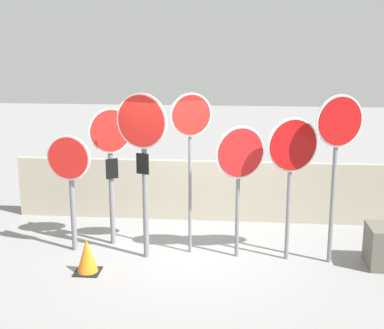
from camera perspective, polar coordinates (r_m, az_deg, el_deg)
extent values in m
plane|color=gray|center=(8.90, 0.35, -9.38)|extent=(40.00, 40.00, 0.00)
cube|color=#A89E89|center=(10.28, 1.16, -2.80)|extent=(7.25, 0.12, 1.17)
cylinder|color=slate|center=(8.92, -12.66, -3.10)|extent=(0.09, 0.09, 1.93)
cylinder|color=white|center=(8.71, -13.05, 0.69)|extent=(0.73, 0.11, 0.73)
cylinder|color=red|center=(8.69, -13.10, 0.67)|extent=(0.67, 0.10, 0.67)
cylinder|color=slate|center=(9.02, -8.63, -1.45)|extent=(0.08, 0.08, 2.32)
cylinder|color=white|center=(8.79, -8.68, 3.60)|extent=(0.64, 0.42, 0.75)
cylinder|color=red|center=(8.78, -8.64, 3.58)|extent=(0.59, 0.39, 0.69)
cube|color=black|center=(8.92, -8.53, -0.45)|extent=(0.19, 0.13, 0.34)
cylinder|color=slate|center=(8.38, -5.03, -1.86)|extent=(0.09, 0.09, 2.50)
cylinder|color=white|center=(8.12, -5.39, 4.65)|extent=(0.82, 0.28, 0.85)
cylinder|color=red|center=(8.10, -5.45, 4.63)|extent=(0.76, 0.27, 0.79)
cube|color=black|center=(8.24, -5.29, 0.08)|extent=(0.21, 0.09, 0.32)
cylinder|color=slate|center=(8.52, -0.22, -1.35)|extent=(0.05, 0.05, 2.55)
cylinder|color=white|center=(8.28, -0.11, 5.34)|extent=(0.62, 0.32, 0.68)
cylinder|color=red|center=(8.26, -0.06, 5.32)|extent=(0.57, 0.29, 0.62)
cylinder|color=slate|center=(8.48, 4.89, -3.74)|extent=(0.06, 0.06, 1.91)
cylinder|color=white|center=(8.24, 5.17, 1.28)|extent=(0.75, 0.40, 0.82)
cylinder|color=red|center=(8.22, 5.23, 1.26)|extent=(0.69, 0.37, 0.76)
cylinder|color=slate|center=(8.44, 10.29, -3.09)|extent=(0.06, 0.06, 2.16)
cylinder|color=white|center=(8.21, 10.70, 2.06)|extent=(0.78, 0.36, 0.84)
cylinder|color=#AD0F0F|center=(8.20, 10.76, 2.04)|extent=(0.72, 0.33, 0.78)
cylinder|color=slate|center=(8.42, 14.85, -2.11)|extent=(0.07, 0.07, 2.52)
cylinder|color=white|center=(8.18, 15.48, 4.49)|extent=(0.73, 0.34, 0.78)
cylinder|color=#AD0F0F|center=(8.16, 15.55, 4.47)|extent=(0.67, 0.32, 0.72)
cube|color=black|center=(8.35, -11.06, -11.15)|extent=(0.38, 0.38, 0.02)
cone|color=orange|center=(8.24, -11.14, -9.47)|extent=(0.31, 0.31, 0.51)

